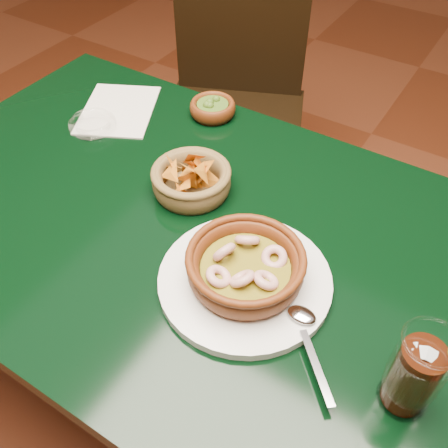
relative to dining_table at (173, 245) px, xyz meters
The scene contains 9 objects.
ground 0.65m from the dining_table, ahead, with size 7.00×7.00×0.00m, color #471C0C.
dining_table is the anchor object (origin of this frame).
dining_chair 0.77m from the dining_table, 111.41° to the left, with size 0.60×0.60×0.98m.
shrimp_plate 0.26m from the dining_table, 18.53° to the right, with size 0.37×0.30×0.09m.
chip_basket 0.15m from the dining_table, 88.62° to the left, with size 0.19×0.19×0.11m.
guacamole_ramekin 0.37m from the dining_table, 109.01° to the left, with size 0.13×0.13×0.04m.
cola_drink 0.56m from the dining_table, 14.38° to the right, with size 0.15×0.15×0.18m.
glass_ashtray 0.36m from the dining_table, 157.75° to the left, with size 0.12×0.12×0.03m.
paper_menu 0.40m from the dining_table, 145.34° to the left, with size 0.25×0.28×0.00m.
Camera 1 is at (0.47, -0.54, 1.44)m, focal length 40.00 mm.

